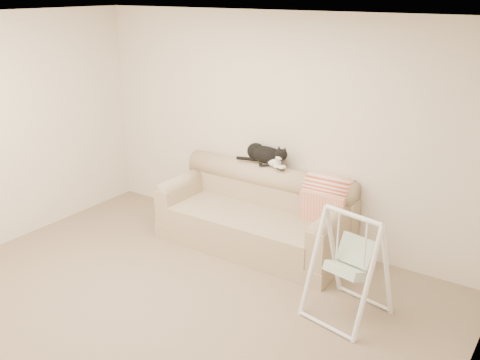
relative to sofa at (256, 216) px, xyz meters
The scene contains 8 objects.
ground_plane 1.65m from the sofa, 88.33° to the right, with size 5.00×5.00×0.00m, color #7E6A51.
room_shell 2.00m from the sofa, 88.33° to the right, with size 5.04×4.04×2.60m.
sofa is the anchor object (origin of this frame).
remote_a 0.60m from the sofa, 92.22° to the left, with size 0.17×0.15×0.03m.
remote_b 0.62m from the sofa, 55.70° to the left, with size 0.17×0.13×0.02m.
tuxedo_cat 0.71m from the sofa, 97.89° to the left, with size 0.66×0.27×0.26m.
throw_blanket 0.89m from the sofa, 16.31° to the left, with size 0.51×0.38×0.58m.
baby_swing 1.63m from the sofa, 26.66° to the right, with size 0.73×0.76×1.01m.
Camera 1 is at (2.96, -3.14, 2.84)m, focal length 40.00 mm.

